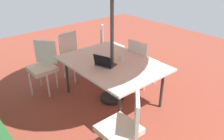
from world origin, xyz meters
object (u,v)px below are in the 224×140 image
chair_northeast (43,64)px  chair_southeast (108,45)px  chair_east (73,53)px  laptop (105,63)px  dining_table (112,65)px  chair_northwest (124,126)px  chair_south (141,61)px  cup (121,58)px

chair_northeast → chair_southeast: size_ratio=1.00×
chair_east → laptop: size_ratio=2.56×
chair_northeast → laptop: 1.30m
dining_table → chair_northwest: chair_northwest is taller
chair_southeast → chair_south: same height
chair_southeast → chair_east: bearing=126.3°
chair_northeast → chair_southeast: 1.63m
chair_south → chair_northwest: (-1.19, 1.59, 0.00)m
chair_south → chair_east: (1.20, 0.82, 0.00)m
chair_northeast → chair_southeast: bearing=53.5°
dining_table → chair_south: bearing=-88.6°
chair_south → chair_east: same height
chair_northwest → laptop: size_ratio=2.56×
chair_southeast → chair_northwest: same height
chair_east → cup: bearing=-86.2°
cup → chair_south: bearing=-84.7°
chair_south → chair_northeast: bearing=49.3°
chair_east → chair_northeast: bearing=-177.9°
cup → chair_northwest: bearing=138.8°
chair_southeast → chair_northwest: size_ratio=1.00×
dining_table → laptop: bearing=98.7°
dining_table → chair_east: size_ratio=1.82×
chair_northeast → chair_northwest: (-2.28, 0.04, 0.00)m
chair_south → chair_southeast: bearing=-9.5°
chair_south → cup: size_ratio=12.16×
chair_east → chair_northwest: same height
chair_east → chair_northwest: (-2.39, 0.77, 0.00)m
dining_table → chair_east: bearing=2.0°
chair_southeast → chair_south: (-1.11, 0.08, 0.00)m
dining_table → chair_east: chair_east is taller
chair_south → laptop: size_ratio=2.56×
dining_table → chair_southeast: 1.42m
chair_east → laptop: bearing=-103.1°
chair_east → chair_south: bearing=-61.9°
chair_northeast → chair_northwest: same height
chair_northeast → chair_northwest: size_ratio=1.00×
dining_table → laptop: 0.21m
chair_east → chair_northwest: size_ratio=1.00×
chair_southeast → laptop: chair_southeast is taller
chair_east → cup: size_ratio=12.16×
chair_northwest → laptop: 1.33m
chair_east → dining_table: bearing=-94.4°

